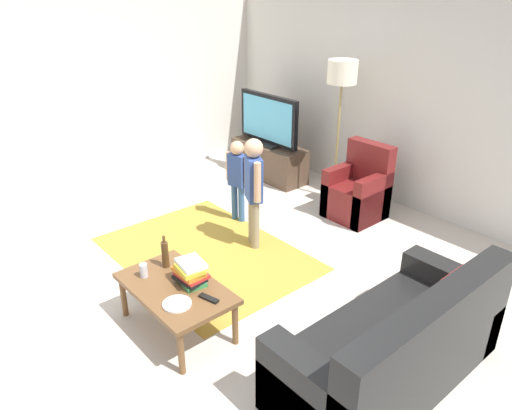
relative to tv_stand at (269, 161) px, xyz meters
name	(u,v)px	position (x,y,z in m)	size (l,w,h in m)	color
ground	(208,284)	(1.69, -2.30, -0.24)	(7.80, 7.80, 0.00)	beige
wall_back	(407,97)	(1.69, 0.70, 1.11)	(6.00, 0.12, 2.70)	silver
wall_left	(65,92)	(-1.31, -2.30, 1.11)	(0.12, 6.00, 2.70)	silver
area_rug	(206,253)	(1.21, -1.99, -0.24)	(2.20, 1.60, 0.01)	#B28C33
tv_stand	(269,161)	(0.00, 0.00, 0.00)	(1.20, 0.44, 0.50)	#4C3828
tv	(268,120)	(0.00, -0.02, 0.60)	(1.10, 0.28, 0.71)	black
couch	(399,351)	(3.58, -2.01, 0.05)	(0.80, 1.80, 0.86)	black
armchair	(359,193)	(1.67, -0.04, 0.05)	(0.60, 0.60, 0.90)	maroon
floor_lamp	(342,80)	(1.12, 0.15, 1.30)	(0.36, 0.36, 1.78)	#262626
child_near_tv	(237,174)	(0.81, -1.23, 0.35)	(0.33, 0.16, 0.99)	#33598C
child_center	(254,183)	(1.39, -1.47, 0.48)	(0.37, 0.25, 1.20)	gray
coffee_table	(176,291)	(2.05, -2.86, 0.13)	(1.00, 0.60, 0.42)	brown
book_stack	(190,273)	(2.10, -2.74, 0.28)	(0.28, 0.24, 0.20)	#388C4C
bottle	(165,254)	(1.75, -2.76, 0.30)	(0.06, 0.06, 0.29)	#4C3319
tv_remote	(209,298)	(2.37, -2.76, 0.19)	(0.17, 0.05, 0.02)	black
soda_can	(144,271)	(1.77, -2.98, 0.24)	(0.07, 0.07, 0.12)	silver
plate	(177,304)	(2.27, -2.98, 0.18)	(0.22, 0.22, 0.02)	white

